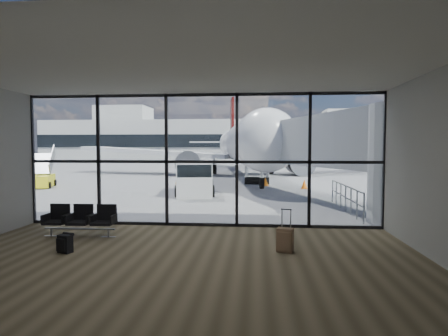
# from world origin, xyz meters

# --- Properties ---
(ground) EXTENTS (220.00, 220.00, 0.00)m
(ground) POSITION_xyz_m (0.00, 40.00, 0.00)
(ground) COLOR slate
(ground) RESTS_ON ground
(lounge_shell) EXTENTS (12.02, 8.01, 4.51)m
(lounge_shell) POSITION_xyz_m (0.00, -4.80, 2.65)
(lounge_shell) COLOR brown
(lounge_shell) RESTS_ON ground
(glass_curtain_wall) EXTENTS (12.10, 0.12, 4.50)m
(glass_curtain_wall) POSITION_xyz_m (0.00, 0.00, 2.25)
(glass_curtain_wall) COLOR white
(glass_curtain_wall) RESTS_ON ground
(jet_bridge) EXTENTS (8.00, 16.50, 4.33)m
(jet_bridge) POSITION_xyz_m (4.90, 7.07, 2.76)
(jet_bridge) COLOR #AEB1B4
(jet_bridge) RESTS_ON ground
(apron_railing) EXTENTS (0.06, 5.46, 1.11)m
(apron_railing) POSITION_xyz_m (5.60, 3.50, 0.72)
(apron_railing) COLOR gray
(apron_railing) RESTS_ON ground
(far_terminal) EXTENTS (80.00, 12.20, 11.00)m
(far_terminal) POSITION_xyz_m (-0.59, 61.97, 4.21)
(far_terminal) COLOR silver
(far_terminal) RESTS_ON ground
(tree_0) EXTENTS (4.95, 4.95, 7.12)m
(tree_0) POSITION_xyz_m (-45.00, 72.00, 4.63)
(tree_0) COLOR #382619
(tree_0) RESTS_ON ground
(tree_1) EXTENTS (5.61, 5.61, 8.07)m
(tree_1) POSITION_xyz_m (-39.00, 72.00, 5.25)
(tree_1) COLOR #382619
(tree_1) RESTS_ON ground
(tree_2) EXTENTS (6.27, 6.27, 9.03)m
(tree_2) POSITION_xyz_m (-33.00, 72.00, 5.88)
(tree_2) COLOR #382619
(tree_2) RESTS_ON ground
(tree_3) EXTENTS (4.95, 4.95, 7.12)m
(tree_3) POSITION_xyz_m (-27.00, 72.00, 4.63)
(tree_3) COLOR #382619
(tree_3) RESTS_ON ground
(tree_4) EXTENTS (5.61, 5.61, 8.07)m
(tree_4) POSITION_xyz_m (-21.00, 72.00, 5.25)
(tree_4) COLOR #382619
(tree_4) RESTS_ON ground
(tree_5) EXTENTS (6.27, 6.27, 9.03)m
(tree_5) POSITION_xyz_m (-15.00, 72.00, 5.88)
(tree_5) COLOR #382619
(tree_5) RESTS_ON ground
(seating_row) EXTENTS (2.16, 0.63, 0.96)m
(seating_row) POSITION_xyz_m (-3.42, -1.73, 0.53)
(seating_row) COLOR gray
(seating_row) RESTS_ON ground
(backpack) EXTENTS (0.40, 0.39, 0.51)m
(backpack) POSITION_xyz_m (-2.97, -3.56, 0.25)
(backpack) COLOR black
(backpack) RESTS_ON ground
(suitcase) EXTENTS (0.46, 0.38, 1.10)m
(suitcase) POSITION_xyz_m (2.59, -3.04, 0.33)
(suitcase) COLOR #816248
(suitcase) RESTS_ON ground
(airliner) EXTENTS (33.38, 38.84, 10.03)m
(airliner) POSITION_xyz_m (0.34, 26.75, 3.05)
(airliner) COLOR silver
(airliner) RESTS_ON ground
(service_van) EXTENTS (2.60, 4.58, 1.89)m
(service_van) POSITION_xyz_m (-1.64, 8.65, 0.97)
(service_van) COLOR silver
(service_van) RESTS_ON ground
(belt_loader) EXTENTS (2.33, 3.86, 1.69)m
(belt_loader) POSITION_xyz_m (-3.81, 20.73, 0.57)
(belt_loader) COLOR black
(belt_loader) RESTS_ON ground
(mobile_stairs) EXTENTS (2.52, 3.57, 2.29)m
(mobile_stairs) POSITION_xyz_m (-12.83, 11.65, 0.55)
(mobile_stairs) COLOR yellow
(mobile_stairs) RESTS_ON ground
(traffic_cone_a) EXTENTS (0.37, 0.37, 0.52)m
(traffic_cone_a) POSITION_xyz_m (-4.00, 14.94, 0.25)
(traffic_cone_a) COLOR #CE6E0A
(traffic_cone_a) RESTS_ON ground
(traffic_cone_b) EXTENTS (0.43, 0.43, 0.61)m
(traffic_cone_b) POSITION_xyz_m (2.50, 13.96, 0.29)
(traffic_cone_b) COLOR orange
(traffic_cone_b) RESTS_ON ground
(traffic_cone_c) EXTENTS (0.42, 0.42, 0.60)m
(traffic_cone_c) POSITION_xyz_m (5.00, 12.29, 0.29)
(traffic_cone_c) COLOR orange
(traffic_cone_c) RESTS_ON ground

